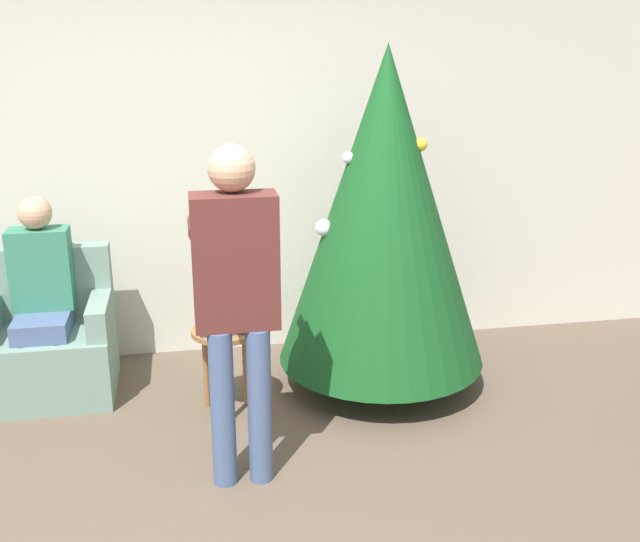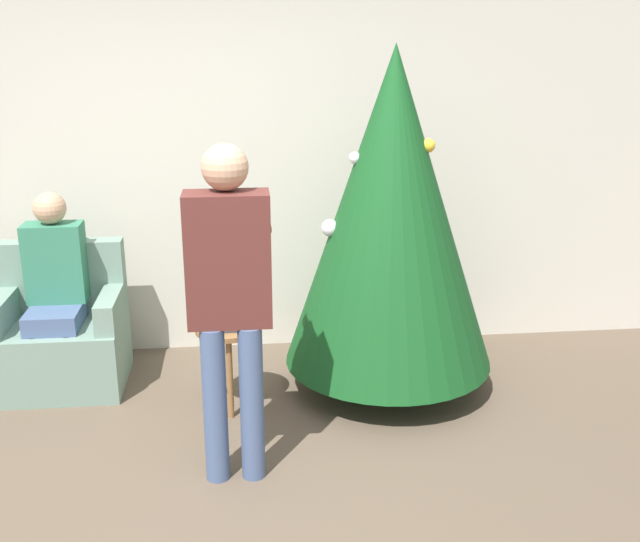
# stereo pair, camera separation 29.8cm
# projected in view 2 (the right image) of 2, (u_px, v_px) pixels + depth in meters

# --- Properties ---
(ground_plane) EXTENTS (14.00, 14.00, 0.00)m
(ground_plane) POSITION_uv_depth(u_px,v_px,m) (227.00, 537.00, 3.38)
(ground_plane) COLOR brown
(wall_back) EXTENTS (8.00, 0.06, 2.70)m
(wall_back) POSITION_uv_depth(u_px,v_px,m) (224.00, 160.00, 5.08)
(wall_back) COLOR beige
(wall_back) RESTS_ON ground_plane
(christmas_tree) EXTENTS (1.30, 1.30, 2.13)m
(christmas_tree) POSITION_uv_depth(u_px,v_px,m) (391.00, 211.00, 4.50)
(christmas_tree) COLOR brown
(christmas_tree) RESTS_ON ground_plane
(armchair) EXTENTS (0.79, 0.64, 0.90)m
(armchair) POSITION_uv_depth(u_px,v_px,m) (62.00, 336.00, 4.79)
(armchair) COLOR gray
(armchair) RESTS_ON ground_plane
(person_seated) EXTENTS (0.36, 0.46, 1.25)m
(person_seated) POSITION_uv_depth(u_px,v_px,m) (55.00, 284.00, 4.66)
(person_seated) COLOR #475B84
(person_seated) RESTS_ON ground_plane
(person_standing) EXTENTS (0.42, 0.57, 1.69)m
(person_standing) POSITION_uv_depth(u_px,v_px,m) (229.00, 286.00, 3.59)
(person_standing) COLOR #475B84
(person_standing) RESTS_ON ground_plane
(side_stool) EXTENTS (0.39, 0.39, 0.52)m
(side_stool) POSITION_uv_depth(u_px,v_px,m) (229.00, 341.00, 4.44)
(side_stool) COLOR olive
(side_stool) RESTS_ON ground_plane
(laptop) EXTENTS (0.29, 0.22, 0.02)m
(laptop) POSITION_uv_depth(u_px,v_px,m) (228.00, 325.00, 4.41)
(laptop) COLOR #38383D
(laptop) RESTS_ON side_stool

